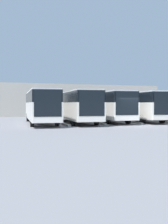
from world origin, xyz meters
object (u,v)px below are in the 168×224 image
bus_0 (167,105)px  bus_2 (105,105)px  bus_1 (137,105)px  bus_3 (76,105)px  bus_4 (41,105)px

bus_0 → bus_2: bearing=-2.6°
bus_0 → bus_1: 3.71m
bus_2 → bus_3: same height
bus_2 → bus_3: (3.66, 0.79, 0.00)m
bus_1 → bus_2: same height
bus_1 → bus_3: 7.33m
bus_1 → bus_4: same height
bus_0 → bus_1: size_ratio=1.00×
bus_0 → bus_1: same height
bus_0 → bus_2: 7.39m
bus_0 → bus_3: same height
bus_3 → bus_0: bearing=-175.8°
bus_2 → bus_4: bearing=11.3°
bus_3 → bus_4: (3.66, -0.03, 0.00)m
bus_2 → bus_4: (7.32, 0.77, 0.00)m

